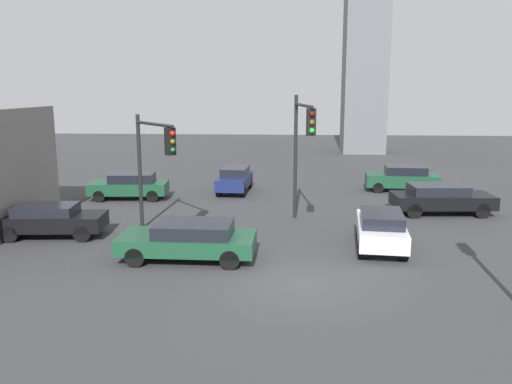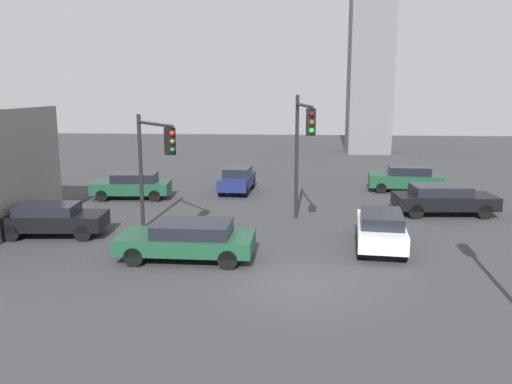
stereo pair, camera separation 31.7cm
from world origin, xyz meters
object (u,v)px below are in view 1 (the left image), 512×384
(car_0, at_px, (235,179))
(car_4, at_px, (51,219))
(car_2, at_px, (189,239))
(traffic_light_0, at_px, (302,136))
(car_3, at_px, (381,228))
(traffic_light_1, at_px, (154,153))
(car_5, at_px, (403,178))
(car_6, at_px, (130,185))
(car_1, at_px, (441,198))

(car_0, distance_m, car_4, 11.63)
(car_0, xyz_separation_m, car_2, (-0.31, -12.21, -0.03))
(traffic_light_0, bearing_deg, car_3, 41.11)
(traffic_light_1, distance_m, car_5, 15.86)
(car_2, bearing_deg, car_5, -126.62)
(traffic_light_0, xyz_separation_m, car_0, (-3.62, 7.89, -3.17))
(traffic_light_1, height_order, car_3, traffic_light_1)
(car_0, bearing_deg, traffic_light_0, 27.84)
(car_4, relative_size, car_6, 1.00)
(car_2, height_order, car_3, car_3)
(car_0, bearing_deg, car_4, -29.71)
(car_2, xyz_separation_m, car_6, (-5.10, 9.87, 0.02))
(traffic_light_1, relative_size, car_4, 1.14)
(traffic_light_0, bearing_deg, car_2, -49.70)
(traffic_light_1, xyz_separation_m, car_1, (12.37, 4.71, -2.62))
(car_0, bearing_deg, car_2, 1.76)
(traffic_light_1, height_order, car_2, traffic_light_1)
(traffic_light_1, xyz_separation_m, car_4, (-4.20, -0.29, -2.67))
(car_2, bearing_deg, car_4, -21.46)
(traffic_light_1, xyz_separation_m, car_0, (2.12, 9.48, -2.63))
(traffic_light_1, xyz_separation_m, car_5, (11.75, 10.32, -2.61))
(car_6, bearing_deg, car_0, -161.23)
(car_0, relative_size, car_4, 0.96)
(car_1, height_order, car_5, car_5)
(car_0, distance_m, car_2, 12.21)
(car_1, relative_size, car_6, 1.12)
(car_2, bearing_deg, traffic_light_0, -131.62)
(car_0, distance_m, car_3, 12.30)
(car_5, height_order, car_6, car_5)
(car_2, bearing_deg, car_6, -62.05)
(traffic_light_0, distance_m, traffic_light_1, 5.98)
(car_0, height_order, car_4, car_0)
(car_6, bearing_deg, traffic_light_0, 143.78)
(traffic_light_0, xyz_separation_m, car_1, (6.62, 3.12, -3.16))
(car_1, distance_m, car_3, 6.79)
(car_4, bearing_deg, traffic_light_0, 5.58)
(traffic_light_1, xyz_separation_m, car_2, (1.82, -2.73, -2.66))
(car_3, xyz_separation_m, car_4, (-12.82, 0.67, -0.05))
(car_1, bearing_deg, traffic_light_0, -158.53)
(traffic_light_1, distance_m, car_1, 13.49)
(car_2, relative_size, car_6, 1.11)
(traffic_light_1, distance_m, car_4, 4.98)
(car_6, bearing_deg, car_1, 166.56)
(traffic_light_1, xyz_separation_m, car_3, (8.63, -0.96, -2.62))
(car_4, bearing_deg, car_6, 77.86)
(traffic_light_0, bearing_deg, car_5, 138.05)
(car_2, distance_m, car_4, 6.49)
(car_0, bearing_deg, car_6, -63.43)
(traffic_light_1, xyz_separation_m, car_6, (-3.28, 7.14, -2.64))
(traffic_light_0, bearing_deg, car_0, -162.79)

